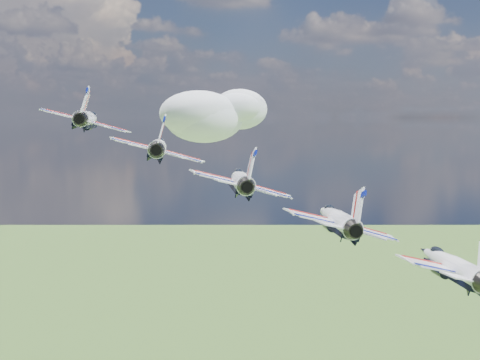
{
  "coord_description": "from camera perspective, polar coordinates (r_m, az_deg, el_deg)",
  "views": [
    {
      "loc": [
        3.85,
        -99.02,
        160.33
      ],
      "look_at": [
        19.29,
        -18.71,
        152.67
      ],
      "focal_mm": 50.0,
      "sensor_mm": 36.0,
      "label": 1
    }
  ],
  "objects": [
    {
      "name": "jet_4",
      "position": [
        72.79,
        17.51,
        -6.9
      ],
      "size": [
        14.51,
        18.79,
        8.15
      ],
      "primitive_type": null,
      "rotation": [
        0.0,
        0.26,
        -0.1
      ],
      "color": "white"
    },
    {
      "name": "jet_1",
      "position": [
        89.52,
        -6.98,
        2.8
      ],
      "size": [
        14.51,
        18.79,
        8.15
      ],
      "primitive_type": null,
      "rotation": [
        0.0,
        0.26,
        -0.1
      ],
      "color": "white"
    },
    {
      "name": "jet_0",
      "position": [
        98.2,
        -12.84,
        5.11
      ],
      "size": [
        14.51,
        18.79,
        8.15
      ],
      "primitive_type": null,
      "rotation": [
        0.0,
        0.26,
        -0.1
      ],
      "color": "white"
    },
    {
      "name": "jet_3",
      "position": [
        76.43,
        8.19,
        -3.28
      ],
      "size": [
        14.51,
        18.79,
        8.15
      ],
      "primitive_type": null,
      "rotation": [
        0.0,
        0.26,
        -0.1
      ],
      "color": "silver"
    },
    {
      "name": "cloud_far",
      "position": [
        341.36,
        -1.43,
        5.52
      ],
      "size": [
        59.66,
        46.87,
        23.44
      ],
      "primitive_type": "ellipsoid",
      "color": "white"
    },
    {
      "name": "jet_2",
      "position": [
        82.13,
        -0.0,
        -0.0
      ],
      "size": [
        14.51,
        18.79,
        8.15
      ],
      "primitive_type": null,
      "rotation": [
        0.0,
        0.26,
        -0.1
      ],
      "color": "white"
    }
  ]
}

